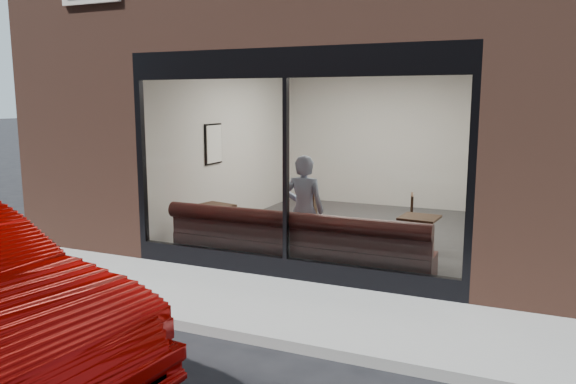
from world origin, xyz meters
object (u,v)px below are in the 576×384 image
at_px(cafe_table_left, 213,206).
at_px(cafe_chair_left, 304,227).
at_px(cafe_chair_right, 399,235).
at_px(cafe_table_right, 420,218).
at_px(person, 304,211).
at_px(banquette, 297,256).

bearing_deg(cafe_table_left, cafe_chair_left, 46.06).
height_order(cafe_chair_left, cafe_chair_right, cafe_chair_right).
xyz_separation_m(cafe_table_right, cafe_chair_right, (-0.47, 0.80, -0.50)).
bearing_deg(cafe_chair_left, cafe_table_left, 34.15).
bearing_deg(cafe_table_left, cafe_table_right, 7.98).
distance_m(person, cafe_chair_left, 1.67).
distance_m(person, cafe_chair_right, 1.98).
bearing_deg(cafe_table_left, cafe_chair_right, 23.66).
bearing_deg(banquette, cafe_table_right, 32.71).
bearing_deg(cafe_chair_left, banquette, 96.88).
xyz_separation_m(person, cafe_table_left, (-1.75, 0.23, -0.11)).
xyz_separation_m(person, cafe_chair_right, (1.14, 1.49, -0.61)).
height_order(banquette, person, person).
height_order(cafe_table_left, cafe_chair_right, cafe_table_left).
xyz_separation_m(cafe_table_right, cafe_chair_left, (-2.19, 0.74, -0.50)).
bearing_deg(cafe_table_right, cafe_table_left, -172.02).
bearing_deg(cafe_chair_right, cafe_chair_left, -10.09).
distance_m(cafe_table_left, cafe_table_right, 3.40).
relative_size(cafe_table_right, cafe_chair_left, 1.29).
bearing_deg(cafe_table_right, banquette, -147.29).
height_order(banquette, cafe_table_right, cafe_table_right).
xyz_separation_m(banquette, cafe_chair_right, (1.12, 1.82, 0.01)).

